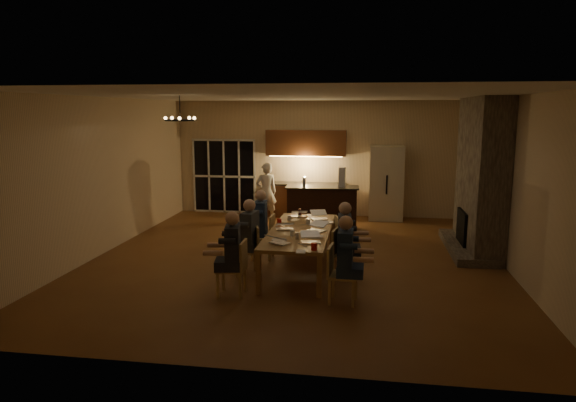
% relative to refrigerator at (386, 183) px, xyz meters
% --- Properties ---
extents(floor, '(9.00, 9.00, 0.00)m').
position_rel_refrigerator_xyz_m(floor, '(-1.90, -4.15, -1.00)').
color(floor, brown).
rests_on(floor, ground).
extents(back_wall, '(8.00, 0.04, 3.20)m').
position_rel_refrigerator_xyz_m(back_wall, '(-1.90, 0.37, 0.60)').
color(back_wall, beige).
rests_on(back_wall, ground).
extents(left_wall, '(0.04, 9.00, 3.20)m').
position_rel_refrigerator_xyz_m(left_wall, '(-5.92, -4.15, 0.60)').
color(left_wall, beige).
rests_on(left_wall, ground).
extents(right_wall, '(0.04, 9.00, 3.20)m').
position_rel_refrigerator_xyz_m(right_wall, '(2.12, -4.15, 0.60)').
color(right_wall, beige).
rests_on(right_wall, ground).
extents(ceiling, '(8.00, 9.00, 0.04)m').
position_rel_refrigerator_xyz_m(ceiling, '(-1.90, -4.15, 2.22)').
color(ceiling, white).
rests_on(ceiling, back_wall).
extents(french_doors, '(1.86, 0.08, 2.10)m').
position_rel_refrigerator_xyz_m(french_doors, '(-4.60, 0.32, 0.05)').
color(french_doors, black).
rests_on(french_doors, ground).
extents(fireplace, '(0.58, 2.50, 3.20)m').
position_rel_refrigerator_xyz_m(fireplace, '(1.80, -2.95, 0.60)').
color(fireplace, '#6A6153').
rests_on(fireplace, ground).
extents(kitchenette, '(2.24, 0.68, 2.40)m').
position_rel_refrigerator_xyz_m(kitchenette, '(-2.20, 0.05, 0.20)').
color(kitchenette, brown).
rests_on(kitchenette, ground).
extents(refrigerator, '(0.90, 0.68, 2.00)m').
position_rel_refrigerator_xyz_m(refrigerator, '(0.00, 0.00, 0.00)').
color(refrigerator, beige).
rests_on(refrigerator, ground).
extents(dining_table, '(1.10, 3.01, 0.75)m').
position_rel_refrigerator_xyz_m(dining_table, '(-1.72, -4.76, -0.62)').
color(dining_table, '#AE7F45').
rests_on(dining_table, ground).
extents(bar_island, '(1.82, 0.76, 1.08)m').
position_rel_refrigerator_xyz_m(bar_island, '(-1.61, -1.45, -0.46)').
color(bar_island, black).
rests_on(bar_island, ground).
extents(chair_left_near, '(0.45, 0.45, 0.89)m').
position_rel_refrigerator_xyz_m(chair_left_near, '(-2.64, -6.30, -0.55)').
color(chair_left_near, tan).
rests_on(chair_left_near, ground).
extents(chair_left_mid, '(0.56, 0.56, 0.89)m').
position_rel_refrigerator_xyz_m(chair_left_mid, '(-2.65, -5.23, -0.55)').
color(chair_left_mid, tan).
rests_on(chair_left_mid, ground).
extents(chair_left_far, '(0.45, 0.45, 0.89)m').
position_rel_refrigerator_xyz_m(chair_left_far, '(-2.56, -4.20, -0.55)').
color(chair_left_far, tan).
rests_on(chair_left_far, ground).
extents(chair_right_near, '(0.48, 0.48, 0.89)m').
position_rel_refrigerator_xyz_m(chair_right_near, '(-0.86, -6.36, -0.55)').
color(chair_right_near, tan).
rests_on(chair_right_near, ground).
extents(chair_right_mid, '(0.51, 0.51, 0.89)m').
position_rel_refrigerator_xyz_m(chair_right_mid, '(-0.86, -5.25, -0.55)').
color(chair_right_mid, tan).
rests_on(chair_right_mid, ground).
extents(chair_right_far, '(0.53, 0.53, 0.89)m').
position_rel_refrigerator_xyz_m(chair_right_far, '(-0.88, -4.13, -0.55)').
color(chair_right_far, tan).
rests_on(chair_right_far, ground).
extents(person_left_near, '(0.69, 0.69, 1.38)m').
position_rel_refrigerator_xyz_m(person_left_near, '(-2.59, -6.36, -0.31)').
color(person_left_near, '#23262E').
rests_on(person_left_near, ground).
extents(person_right_near, '(0.61, 0.61, 1.38)m').
position_rel_refrigerator_xyz_m(person_right_near, '(-0.83, -6.41, -0.31)').
color(person_right_near, '#1E2B4C').
rests_on(person_right_near, ground).
extents(person_left_mid, '(0.67, 0.67, 1.38)m').
position_rel_refrigerator_xyz_m(person_left_mid, '(-2.58, -5.22, -0.31)').
color(person_left_mid, '#393F44').
rests_on(person_left_mid, ground).
extents(person_right_mid, '(0.65, 0.65, 1.38)m').
position_rel_refrigerator_xyz_m(person_right_mid, '(-0.89, -5.25, -0.31)').
color(person_right_mid, '#23262E').
rests_on(person_right_mid, ground).
extents(person_left_far, '(0.64, 0.64, 1.38)m').
position_rel_refrigerator_xyz_m(person_left_far, '(-2.60, -4.14, -0.31)').
color(person_left_far, '#1E2B4C').
rests_on(person_left_far, ground).
extents(standing_person, '(0.67, 0.58, 1.57)m').
position_rel_refrigerator_xyz_m(standing_person, '(-3.17, -0.69, -0.22)').
color(standing_person, silver).
rests_on(standing_person, ground).
extents(chandelier, '(0.57, 0.57, 0.03)m').
position_rel_refrigerator_xyz_m(chandelier, '(-3.96, -4.79, 1.75)').
color(chandelier, black).
rests_on(chandelier, ceiling).
extents(laptop_a, '(0.42, 0.41, 0.23)m').
position_rel_refrigerator_xyz_m(laptop_a, '(-1.94, -5.79, -0.14)').
color(laptop_a, silver).
rests_on(laptop_a, dining_table).
extents(laptop_b, '(0.37, 0.34, 0.23)m').
position_rel_refrigerator_xyz_m(laptop_b, '(-1.43, -5.67, -0.14)').
color(laptop_b, silver).
rests_on(laptop_b, dining_table).
extents(laptop_c, '(0.38, 0.35, 0.23)m').
position_rel_refrigerator_xyz_m(laptop_c, '(-2.03, -4.75, -0.14)').
color(laptop_c, silver).
rests_on(laptop_c, dining_table).
extents(laptop_d, '(0.41, 0.40, 0.23)m').
position_rel_refrigerator_xyz_m(laptop_d, '(-1.43, -4.83, -0.14)').
color(laptop_d, silver).
rests_on(laptop_d, dining_table).
extents(laptop_e, '(0.38, 0.35, 0.23)m').
position_rel_refrigerator_xyz_m(laptop_e, '(-1.91, -3.59, -0.14)').
color(laptop_e, silver).
rests_on(laptop_e, dining_table).
extents(laptop_f, '(0.39, 0.36, 0.23)m').
position_rel_refrigerator_xyz_m(laptop_f, '(-1.46, -3.79, -0.14)').
color(laptop_f, silver).
rests_on(laptop_f, dining_table).
extents(mug_front, '(0.08, 0.08, 0.10)m').
position_rel_refrigerator_xyz_m(mug_front, '(-1.80, -5.25, -0.20)').
color(mug_front, silver).
rests_on(mug_front, dining_table).
extents(mug_mid, '(0.09, 0.09, 0.10)m').
position_rel_refrigerator_xyz_m(mug_mid, '(-1.64, -4.24, -0.20)').
color(mug_mid, silver).
rests_on(mug_mid, dining_table).
extents(mug_back, '(0.08, 0.08, 0.10)m').
position_rel_refrigerator_xyz_m(mug_back, '(-2.05, -3.96, -0.20)').
color(mug_back, silver).
rests_on(mug_back, dining_table).
extents(redcup_near, '(0.09, 0.09, 0.12)m').
position_rel_refrigerator_xyz_m(redcup_near, '(-1.33, -6.13, -0.19)').
color(redcup_near, red).
rests_on(redcup_near, dining_table).
extents(redcup_mid, '(0.09, 0.09, 0.12)m').
position_rel_refrigerator_xyz_m(redcup_mid, '(-2.18, -4.42, -0.19)').
color(redcup_mid, red).
rests_on(redcup_mid, dining_table).
extents(can_silver, '(0.06, 0.06, 0.12)m').
position_rel_refrigerator_xyz_m(can_silver, '(-1.69, -5.49, -0.19)').
color(can_silver, '#B2B2B7').
rests_on(can_silver, dining_table).
extents(can_cola, '(0.07, 0.07, 0.12)m').
position_rel_refrigerator_xyz_m(can_cola, '(-1.91, -3.39, -0.19)').
color(can_cola, '#3F0F0C').
rests_on(can_cola, dining_table).
extents(plate_near, '(0.27, 0.27, 0.02)m').
position_rel_refrigerator_xyz_m(plate_near, '(-1.38, -5.28, -0.24)').
color(plate_near, silver).
rests_on(plate_near, dining_table).
extents(plate_left, '(0.26, 0.26, 0.02)m').
position_rel_refrigerator_xyz_m(plate_left, '(-1.98, -5.61, -0.24)').
color(plate_left, silver).
rests_on(plate_left, dining_table).
extents(plate_far, '(0.27, 0.27, 0.02)m').
position_rel_refrigerator_xyz_m(plate_far, '(-1.28, -4.09, -0.24)').
color(plate_far, silver).
rests_on(plate_far, dining_table).
extents(notepad, '(0.17, 0.22, 0.01)m').
position_rel_refrigerator_xyz_m(notepad, '(-1.52, -6.27, -0.24)').
color(notepad, white).
rests_on(notepad, dining_table).
extents(bar_bottle, '(0.08, 0.08, 0.24)m').
position_rel_refrigerator_xyz_m(bar_bottle, '(-2.05, -1.52, 0.20)').
color(bar_bottle, '#99999E').
rests_on(bar_bottle, bar_island).
extents(bar_blender, '(0.16, 0.16, 0.48)m').
position_rel_refrigerator_xyz_m(bar_blender, '(-1.13, -1.46, 0.32)').
color(bar_blender, silver).
rests_on(bar_blender, bar_island).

